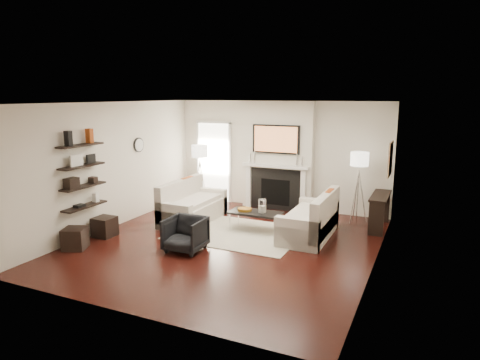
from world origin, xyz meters
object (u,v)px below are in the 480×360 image
at_px(loveseat_left_base, 193,212).
at_px(coffee_table, 256,213).
at_px(loveseat_right_base, 308,227).
at_px(armchair, 185,233).
at_px(ottoman_near, 105,227).
at_px(lamp_right_shade, 360,159).
at_px(lamp_left_shade, 200,151).

xyz_separation_m(loveseat_left_base, coffee_table, (1.58, -0.10, 0.19)).
relative_size(loveseat_left_base, loveseat_right_base, 1.00).
xyz_separation_m(coffee_table, armchair, (-0.74, -1.61, -0.05)).
relative_size(coffee_table, ottoman_near, 2.75).
bearing_deg(ottoman_near, lamp_right_shade, 34.76).
bearing_deg(loveseat_right_base, coffee_table, -174.13).
bearing_deg(coffee_table, loveseat_right_base, 5.87).
bearing_deg(lamp_left_shade, loveseat_right_base, -19.97).
xyz_separation_m(loveseat_right_base, armchair, (-1.86, -1.72, 0.14)).
bearing_deg(lamp_left_shade, coffee_table, -31.69).
relative_size(loveseat_left_base, armchair, 2.59).
distance_m(loveseat_right_base, lamp_right_shade, 2.03).
bearing_deg(lamp_right_shade, armchair, -129.29).
bearing_deg(lamp_left_shade, armchair, -65.39).
height_order(loveseat_right_base, ottoman_near, loveseat_right_base).
distance_m(loveseat_right_base, lamp_left_shade, 3.60).
height_order(coffee_table, armchair, armchair).
xyz_separation_m(loveseat_left_base, lamp_left_shade, (-0.48, 1.17, 1.24)).
height_order(loveseat_left_base, coffee_table, same).
height_order(loveseat_left_base, lamp_left_shade, lamp_left_shade).
bearing_deg(loveseat_left_base, loveseat_right_base, 0.34).
bearing_deg(ottoman_near, lamp_left_shade, 77.76).
height_order(coffee_table, lamp_right_shade, lamp_right_shade).
bearing_deg(lamp_right_shade, coffee_table, -139.95).
height_order(loveseat_left_base, armchair, armchair).
height_order(coffee_table, ottoman_near, coffee_table).
relative_size(loveseat_right_base, coffee_table, 1.64).
xyz_separation_m(loveseat_left_base, loveseat_right_base, (2.70, 0.02, 0.00)).
relative_size(lamp_left_shade, ottoman_near, 1.00).
bearing_deg(armchair, lamp_left_shade, 112.94).
distance_m(coffee_table, ottoman_near, 3.12).
height_order(lamp_left_shade, ottoman_near, lamp_left_shade).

